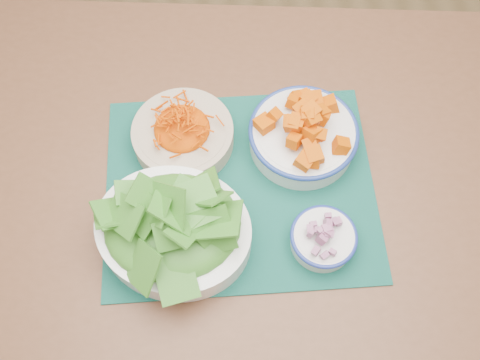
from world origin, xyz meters
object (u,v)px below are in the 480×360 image
(placemat, at_px, (240,187))
(onion_bowl, at_px, (324,237))
(squash_bowl, at_px, (304,131))
(carrot_bowl, at_px, (183,132))
(lettuce_bowl, at_px, (173,226))
(table, at_px, (241,185))

(placemat, xyz_separation_m, onion_bowl, (0.15, -0.13, 0.03))
(placemat, height_order, onion_bowl, onion_bowl)
(squash_bowl, height_order, onion_bowl, squash_bowl)
(placemat, distance_m, carrot_bowl, 0.16)
(lettuce_bowl, bearing_deg, placemat, 56.61)
(lettuce_bowl, bearing_deg, squash_bowl, 54.61)
(squash_bowl, height_order, lettuce_bowl, lettuce_bowl)
(table, relative_size, placemat, 2.59)
(squash_bowl, xyz_separation_m, lettuce_bowl, (-0.26, -0.20, 0.01))
(table, distance_m, lettuce_bowl, 0.25)
(table, xyz_separation_m, placemat, (-0.00, -0.05, 0.09))
(table, distance_m, squash_bowl, 0.20)
(squash_bowl, xyz_separation_m, onion_bowl, (0.02, -0.22, -0.02))
(carrot_bowl, xyz_separation_m, onion_bowl, (0.26, -0.24, -0.00))
(lettuce_bowl, distance_m, onion_bowl, 0.28)
(lettuce_bowl, bearing_deg, carrot_bowl, 103.39)
(table, bearing_deg, placemat, -90.71)
(onion_bowl, bearing_deg, lettuce_bowl, 175.28)
(table, distance_m, carrot_bowl, 0.18)
(placemat, distance_m, lettuce_bowl, 0.18)
(placemat, bearing_deg, squash_bowl, 33.80)
(placemat, bearing_deg, carrot_bowl, 134.06)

